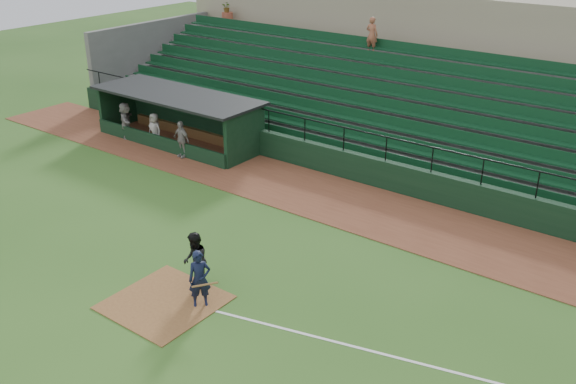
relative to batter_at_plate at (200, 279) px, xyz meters
The scene contains 11 objects.
ground 1.37m from the batter_at_plate, 154.70° to the left, with size 90.00×90.00×0.00m, color #305A1D.
warning_track 8.55m from the batter_at_plate, 96.42° to the left, with size 40.00×4.00×0.03m, color brown.
home_plate_dirt 1.40m from the batter_at_plate, 149.90° to the right, with size 3.00×3.00×0.03m, color brown.
foul_line 7.29m from the batter_at_plate, 13.17° to the left, with size 18.00×0.09×0.01m, color white.
stadium_structure 16.99m from the batter_at_plate, 93.22° to the left, with size 38.00×13.08×6.40m.
dugout 14.66m from the batter_at_plate, 136.91° to the left, with size 8.90×3.20×2.42m.
batter_at_plate is the anchor object (origin of this frame).
umpire 0.99m from the batter_at_plate, 141.79° to the left, with size 0.89×0.69×1.83m, color black.
dugout_player_a 12.18m from the batter_at_plate, 138.05° to the left, with size 1.00×0.42×1.70m, color gray.
dugout_player_b 13.95m from the batter_at_plate, 142.85° to the left, with size 0.79×0.51×1.62m, color #9C9692.
dugout_player_c 15.60m from the batter_at_plate, 147.54° to the left, with size 1.67×0.53×1.80m, color gray.
Camera 1 is at (12.40, -11.46, 10.64)m, focal length 40.12 mm.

